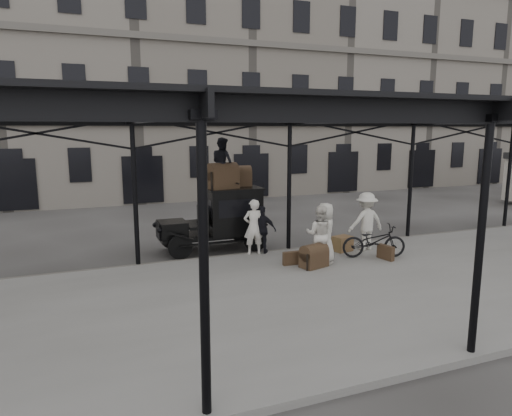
{
  "coord_description": "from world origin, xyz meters",
  "views": [
    {
      "loc": [
        -6.51,
        -11.61,
        4.18
      ],
      "look_at": [
        -1.34,
        1.6,
        1.7
      ],
      "focal_mm": 32.0,
      "sensor_mm": 36.0,
      "label": 1
    }
  ],
  "objects_px": {
    "bicycle": "(374,241)",
    "steamer_trunk_roof_near": "(223,178)",
    "taxi": "(223,215)",
    "porter_left": "(254,227)",
    "porter_official": "(262,230)",
    "steamer_trunk_platform": "(314,257)"
  },
  "relations": [
    {
      "from": "bicycle",
      "to": "steamer_trunk_roof_near",
      "type": "distance_m",
      "value": 5.36
    },
    {
      "from": "steamer_trunk_roof_near",
      "to": "taxi",
      "type": "bearing_deg",
      "value": 59.15
    },
    {
      "from": "taxi",
      "to": "porter_left",
      "type": "xyz_separation_m",
      "value": [
        0.56,
        -1.48,
        -0.15
      ]
    },
    {
      "from": "porter_official",
      "to": "taxi",
      "type": "bearing_deg",
      "value": -22.71
    },
    {
      "from": "porter_left",
      "to": "bicycle",
      "type": "height_order",
      "value": "porter_left"
    },
    {
      "from": "taxi",
      "to": "steamer_trunk_roof_near",
      "type": "xyz_separation_m",
      "value": [
        -0.08,
        -0.25,
        1.34
      ]
    },
    {
      "from": "taxi",
      "to": "porter_official",
      "type": "xyz_separation_m",
      "value": [
        0.86,
        -1.48,
        -0.27
      ]
    },
    {
      "from": "porter_left",
      "to": "steamer_trunk_platform",
      "type": "relative_size",
      "value": 2.27
    },
    {
      "from": "taxi",
      "to": "steamer_trunk_platform",
      "type": "bearing_deg",
      "value": -63.73
    },
    {
      "from": "taxi",
      "to": "bicycle",
      "type": "relative_size",
      "value": 1.83
    },
    {
      "from": "porter_left",
      "to": "porter_official",
      "type": "xyz_separation_m",
      "value": [
        0.31,
        0.0,
        -0.12
      ]
    },
    {
      "from": "bicycle",
      "to": "steamer_trunk_platform",
      "type": "bearing_deg",
      "value": 114.04
    },
    {
      "from": "porter_left",
      "to": "bicycle",
      "type": "distance_m",
      "value": 3.84
    },
    {
      "from": "taxi",
      "to": "steamer_trunk_roof_near",
      "type": "height_order",
      "value": "steamer_trunk_roof_near"
    },
    {
      "from": "porter_official",
      "to": "porter_left",
      "type": "bearing_deg",
      "value": 37.08
    },
    {
      "from": "porter_left",
      "to": "steamer_trunk_platform",
      "type": "distance_m",
      "value": 2.36
    },
    {
      "from": "taxi",
      "to": "steamer_trunk_roof_near",
      "type": "relative_size",
      "value": 3.69
    },
    {
      "from": "steamer_trunk_platform",
      "to": "bicycle",
      "type": "bearing_deg",
      "value": -11.15
    },
    {
      "from": "steamer_trunk_platform",
      "to": "taxi",
      "type": "bearing_deg",
      "value": 99.35
    },
    {
      "from": "bicycle",
      "to": "steamer_trunk_platform",
      "type": "xyz_separation_m",
      "value": [
        -2.25,
        -0.23,
        -0.23
      ]
    },
    {
      "from": "porter_left",
      "to": "porter_official",
      "type": "bearing_deg",
      "value": -174.42
    },
    {
      "from": "steamer_trunk_platform",
      "to": "porter_left",
      "type": "bearing_deg",
      "value": 103.26
    }
  ]
}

